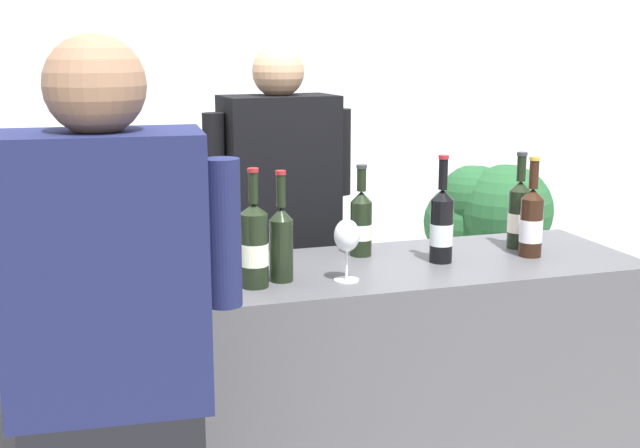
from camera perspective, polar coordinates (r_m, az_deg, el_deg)
The scene contains 16 objects.
wall_back at distance 5.06m, azimuth -11.00°, elevation 8.75°, with size 8.00×0.10×2.80m, color silver.
counter at distance 2.76m, azimuth -3.65°, elevation -13.42°, with size 2.49×0.59×0.99m, color #4C4C51.
wine_bottle_0 at distance 2.58m, azimuth -10.59°, elevation -0.99°, with size 0.07×0.07×0.32m.
wine_bottle_1 at distance 2.98m, azimuth 13.49°, elevation 0.69°, with size 0.08×0.08×0.34m.
wine_bottle_2 at distance 2.79m, azimuth 2.84°, elevation 0.11°, with size 0.07×0.07×0.31m.
wine_bottle_3 at distance 2.49m, azimuth -2.67°, elevation -1.13°, with size 0.07×0.07×0.34m.
wine_bottle_4 at distance 2.87m, azimuth 14.29°, elevation 0.16°, with size 0.08×0.08×0.34m.
wine_bottle_6 at distance 2.43m, azimuth -14.81°, elevation -1.96°, with size 0.08×0.08×0.35m.
wine_bottle_7 at distance 2.73m, azimuth 8.33°, elevation -0.06°, with size 0.08×0.08×0.35m.
wine_bottle_8 at distance 2.43m, azimuth -4.53°, elevation -1.45°, with size 0.08×0.08×0.35m.
wine_bottle_9 at distance 2.66m, azimuth -8.57°, elevation -0.65°, with size 0.08×0.08×0.32m.
wine_bottle_11 at distance 2.60m, azimuth -19.34°, elevation -1.22°, with size 0.07×0.07×0.34m.
wine_glass at distance 2.49m, azimuth 1.85°, elevation -0.96°, with size 0.08×0.08×0.19m.
person_server at distance 3.21m, azimuth -2.74°, elevation -3.45°, with size 0.58×0.27×1.69m.
person_guest at distance 1.97m, azimuth -13.89°, elevation -13.81°, with size 0.58×0.27×1.71m.
potted_shrub at distance 4.26m, azimuth 10.87°, elevation -0.04°, with size 0.57×0.66×1.12m.
Camera 1 is at (-0.59, -2.42, 1.69)m, focal length 46.70 mm.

